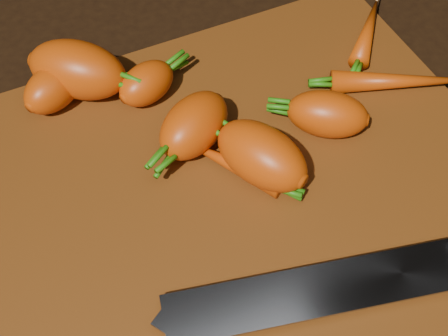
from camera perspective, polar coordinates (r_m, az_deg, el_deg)
name	(u,v)px	position (r m, az deg, el deg)	size (l,w,h in m)	color
ground	(229,199)	(0.56, 0.43, -2.86)	(2.00, 2.00, 0.01)	black
cutting_board	(229,192)	(0.55, 0.44, -2.23)	(0.50, 0.40, 0.01)	#602F0C
carrot_0	(54,87)	(0.62, -15.31, 7.14)	(0.07, 0.04, 0.04)	#C84207
carrot_1	(77,70)	(0.62, -13.25, 8.75)	(0.10, 0.06, 0.06)	#C84207
carrot_2	(262,155)	(0.54, 3.48, 1.15)	(0.09, 0.05, 0.05)	#C84207
carrot_3	(194,125)	(0.56, -2.76, 3.93)	(0.08, 0.05, 0.05)	#C84207
carrot_4	(146,83)	(0.61, -7.10, 7.69)	(0.06, 0.04, 0.04)	#C84207
carrot_5	(327,114)	(0.58, 9.44, 4.88)	(0.07, 0.04, 0.04)	#C84207
carrot_6	(368,31)	(0.69, 13.01, 12.10)	(0.10, 0.02, 0.02)	#C84207
carrot_7	(399,81)	(0.64, 15.73, 7.65)	(0.13, 0.02, 0.02)	#C84207
carrot_8	(235,165)	(0.55, 1.04, 0.25)	(0.09, 0.02, 0.02)	#C84207
knife	(345,285)	(0.50, 11.01, -10.48)	(0.39, 0.12, 0.02)	gray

